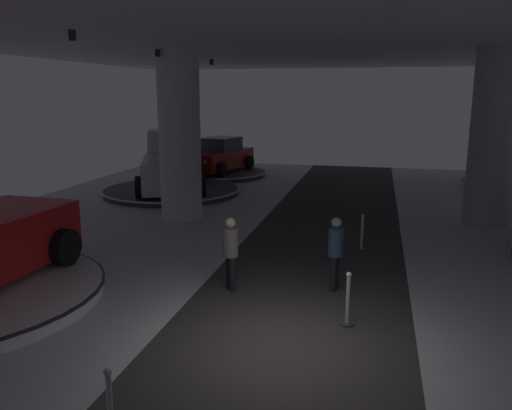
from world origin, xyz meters
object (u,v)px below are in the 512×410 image
object	(u,v)px
visitor_walking_far	(231,249)
display_platform_deep_left	(219,173)
display_car_deep_left	(219,156)
visitor_walking_near	(336,249)
display_platform_far_left	(172,191)
column_right	(494,138)
pickup_truck_far_left	(171,165)
column_left	(180,136)

from	to	relation	value
visitor_walking_far	display_platform_deep_left	bearing A→B (deg)	108.41
display_car_deep_left	visitor_walking_near	size ratio (longest dim) A/B	2.83
display_platform_far_left	visitor_walking_near	bearing A→B (deg)	-50.46
column_right	display_car_deep_left	size ratio (longest dim) A/B	1.22
column_right	pickup_truck_far_left	distance (m)	12.35
column_left	display_car_deep_left	distance (m)	9.25
display_platform_far_left	column_left	bearing A→B (deg)	-62.76
display_platform_far_left	pickup_truck_far_left	world-z (taller)	pickup_truck_far_left
display_car_deep_left	display_platform_deep_left	bearing A→B (deg)	-103.39
column_left	display_platform_far_left	distance (m)	5.10
visitor_walking_near	display_car_deep_left	bearing A→B (deg)	116.37
column_left	visitor_walking_near	world-z (taller)	column_left
column_left	pickup_truck_far_left	world-z (taller)	column_left
display_platform_far_left	display_platform_deep_left	bearing A→B (deg)	84.31
column_left	display_platform_deep_left	world-z (taller)	column_left
display_platform_far_left	pickup_truck_far_left	bearing A→B (deg)	112.30
column_left	display_car_deep_left	size ratio (longest dim) A/B	1.22
visitor_walking_far	display_car_deep_left	bearing A→B (deg)	108.35
column_right	pickup_truck_far_left	bearing A→B (deg)	167.61
display_platform_deep_left	display_platform_far_left	size ratio (longest dim) A/B	0.85
column_left	pickup_truck_far_left	distance (m)	4.96
column_right	display_platform_far_left	xyz separation A→B (m)	(-11.84, 2.33, -2.62)
column_right	visitor_walking_far	bearing A→B (deg)	-131.20
display_platform_deep_left	pickup_truck_far_left	distance (m)	4.89
display_car_deep_left	column_left	bearing A→B (deg)	-80.53
column_left	display_car_deep_left	xyz separation A→B (m)	(-1.49, 8.96, -1.75)
column_right	display_car_deep_left	world-z (taller)	column_right
column_left	display_car_deep_left	world-z (taller)	column_left
display_platform_far_left	visitor_walking_near	world-z (taller)	visitor_walking_near
display_car_deep_left	display_platform_far_left	xyz separation A→B (m)	(-0.51, -5.07, -0.87)
pickup_truck_far_left	visitor_walking_near	world-z (taller)	pickup_truck_far_left
column_right	pickup_truck_far_left	world-z (taller)	column_right
column_right	pickup_truck_far_left	size ratio (longest dim) A/B	0.96
column_left	visitor_walking_far	world-z (taller)	column_left
display_car_deep_left	column_right	bearing A→B (deg)	-33.13
column_left	visitor_walking_near	bearing A→B (deg)	-43.46
display_platform_deep_left	display_platform_far_left	bearing A→B (deg)	-95.69
visitor_walking_near	pickup_truck_far_left	bearing A→B (deg)	129.10
visitor_walking_near	visitor_walking_far	bearing A→B (deg)	-166.19
column_right	display_platform_deep_left	size ratio (longest dim) A/B	1.14
column_right	display_car_deep_left	xyz separation A→B (m)	(-11.34, 7.40, -1.75)
display_platform_deep_left	display_car_deep_left	bearing A→B (deg)	76.61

